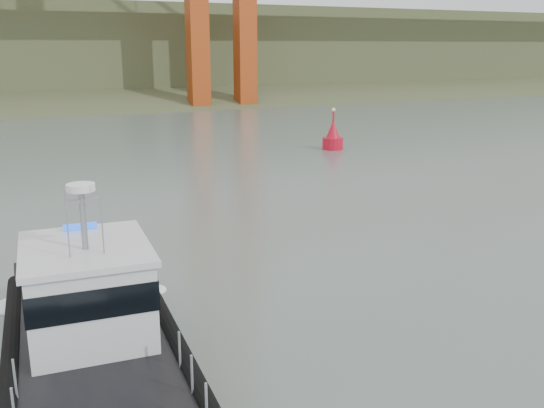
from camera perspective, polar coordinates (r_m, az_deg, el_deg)
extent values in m
plane|color=#566661|center=(24.16, 8.19, -9.05)|extent=(400.00, 400.00, 0.00)
cube|color=#364225|center=(111.56, -18.55, 8.92)|extent=(500.00, 44.72, 16.25)
cube|color=#364225|center=(139.05, -20.13, 12.26)|extent=(500.00, 70.00, 18.00)
cube|color=#364225|center=(163.93, -21.10, 14.16)|extent=(500.00, 60.00, 16.00)
cube|color=black|center=(19.43, -20.96, -14.54)|extent=(2.26, 12.66, 1.37)
cube|color=black|center=(19.59, -11.66, -13.58)|extent=(2.26, 12.66, 1.37)
cube|color=black|center=(18.69, -16.24, -13.44)|extent=(5.24, 11.14, 0.29)
cube|color=silver|center=(19.12, -16.88, -8.02)|extent=(3.68, 4.33, 2.63)
cube|color=black|center=(18.95, -16.98, -6.69)|extent=(3.75, 4.40, 0.86)
cube|color=silver|center=(18.64, -17.19, -4.01)|extent=(3.92, 4.57, 0.18)
cylinder|color=gray|center=(18.04, -17.33, -1.51)|extent=(0.18, 0.18, 2.06)
cylinder|color=white|center=(17.81, -17.57, 1.50)|extent=(0.80, 0.80, 0.21)
cylinder|color=red|center=(59.01, 5.74, 5.59)|extent=(2.01, 2.01, 1.34)
cone|color=red|center=(58.82, 5.77, 6.88)|extent=(1.57, 1.57, 2.01)
cylinder|color=red|center=(58.66, 5.80, 8.18)|extent=(0.18, 0.18, 1.12)
sphere|color=#E5D87F|center=(58.59, 5.82, 8.83)|extent=(0.34, 0.34, 0.34)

